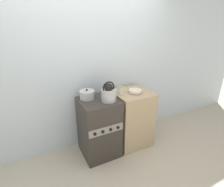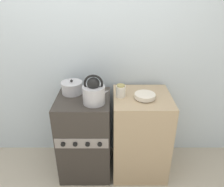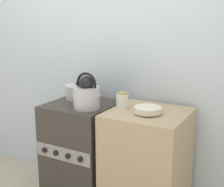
% 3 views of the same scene
% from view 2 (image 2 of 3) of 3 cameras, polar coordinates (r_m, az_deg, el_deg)
% --- Properties ---
extents(ground_plane, '(12.00, 12.00, 0.00)m').
position_cam_2_polar(ground_plane, '(2.52, -7.10, -22.75)').
color(ground_plane, '#B2A893').
extents(wall_back, '(7.00, 0.06, 2.50)m').
position_cam_2_polar(wall_back, '(2.39, -7.05, 10.30)').
color(wall_back, silver).
rests_on(wall_back, ground_plane).
extents(stove, '(0.53, 0.55, 0.91)m').
position_cam_2_polar(stove, '(2.41, -6.99, -10.82)').
color(stove, '#332D28').
rests_on(stove, ground_plane).
extents(counter, '(0.57, 0.57, 0.92)m').
position_cam_2_polar(counter, '(2.42, 7.31, -10.45)').
color(counter, tan).
rests_on(counter, ground_plane).
extents(kettle, '(0.26, 0.21, 0.29)m').
position_cam_2_polar(kettle, '(2.02, -4.72, 0.31)').
color(kettle, '#B2B2B7').
rests_on(kettle, stove).
extents(cooking_pot, '(0.22, 0.22, 0.15)m').
position_cam_2_polar(cooking_pot, '(2.26, -10.38, 1.55)').
color(cooking_pot, '#B2B2B7').
rests_on(cooking_pot, stove).
extents(enamel_bowl, '(0.20, 0.20, 0.05)m').
position_cam_2_polar(enamel_bowl, '(2.12, 8.59, -0.63)').
color(enamel_bowl, beige).
rests_on(enamel_bowl, counter).
extents(storage_jar, '(0.09, 0.09, 0.12)m').
position_cam_2_polar(storage_jar, '(2.13, 2.29, 0.70)').
color(storage_jar, silver).
rests_on(storage_jar, counter).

